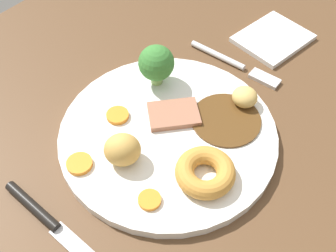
% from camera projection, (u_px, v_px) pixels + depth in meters
% --- Properties ---
extents(dining_table, '(1.20, 0.84, 0.04)m').
position_uv_depth(dining_table, '(173.00, 163.00, 0.52)').
color(dining_table, brown).
rests_on(dining_table, ground).
extents(dinner_plate, '(0.28, 0.28, 0.01)m').
position_uv_depth(dinner_plate, '(168.00, 134.00, 0.52)').
color(dinner_plate, white).
rests_on(dinner_plate, dining_table).
extents(gravy_pool, '(0.09, 0.09, 0.00)m').
position_uv_depth(gravy_pool, '(226.00, 120.00, 0.52)').
color(gravy_pool, '#563819').
rests_on(gravy_pool, dinner_plate).
extents(meat_slice_main, '(0.08, 0.08, 0.01)m').
position_uv_depth(meat_slice_main, '(174.00, 114.00, 0.53)').
color(meat_slice_main, '#9E664C').
rests_on(meat_slice_main, dinner_plate).
extents(yorkshire_pudding, '(0.07, 0.07, 0.02)m').
position_uv_depth(yorkshire_pudding, '(205.00, 172.00, 0.46)').
color(yorkshire_pudding, '#C68938').
rests_on(yorkshire_pudding, dinner_plate).
extents(roast_potato_left, '(0.06, 0.06, 0.04)m').
position_uv_depth(roast_potato_left, '(122.00, 150.00, 0.47)').
color(roast_potato_left, tan).
rests_on(roast_potato_left, dinner_plate).
extents(roast_potato_right, '(0.04, 0.04, 0.03)m').
position_uv_depth(roast_potato_right, '(245.00, 97.00, 0.53)').
color(roast_potato_right, '#D8B260').
rests_on(roast_potato_right, dinner_plate).
extents(carrot_coin_front, '(0.03, 0.03, 0.01)m').
position_uv_depth(carrot_coin_front, '(150.00, 200.00, 0.45)').
color(carrot_coin_front, orange).
rests_on(carrot_coin_front, dinner_plate).
extents(carrot_coin_back, '(0.03, 0.03, 0.01)m').
position_uv_depth(carrot_coin_back, '(79.00, 164.00, 0.48)').
color(carrot_coin_back, orange).
rests_on(carrot_coin_back, dinner_plate).
extents(carrot_coin_side, '(0.03, 0.03, 0.01)m').
position_uv_depth(carrot_coin_side, '(118.00, 115.00, 0.53)').
color(carrot_coin_side, orange).
rests_on(carrot_coin_side, dinner_plate).
extents(broccoli_floret, '(0.05, 0.05, 0.06)m').
position_uv_depth(broccoli_floret, '(156.00, 64.00, 0.54)').
color(broccoli_floret, '#8CB766').
rests_on(broccoli_floret, dinner_plate).
extents(fork, '(0.02, 0.15, 0.01)m').
position_uv_depth(fork, '(236.00, 64.00, 0.61)').
color(fork, silver).
rests_on(fork, dining_table).
extents(knife, '(0.02, 0.19, 0.01)m').
position_uv_depth(knife, '(52.00, 224.00, 0.44)').
color(knife, black).
rests_on(knife, dining_table).
extents(folded_napkin, '(0.12, 0.11, 0.01)m').
position_uv_depth(folded_napkin, '(273.00, 38.00, 0.65)').
color(folded_napkin, white).
rests_on(folded_napkin, dining_table).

